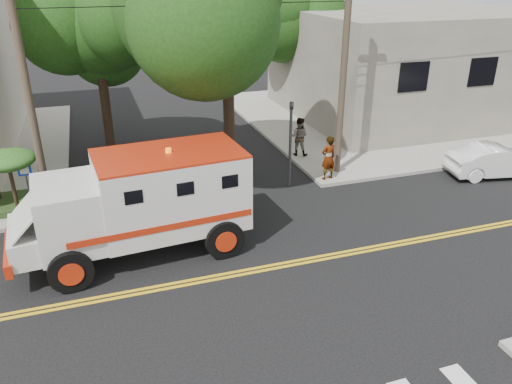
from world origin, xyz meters
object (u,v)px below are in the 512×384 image
object	(u,v)px
armored_truck	(142,199)
parked_sedan	(497,161)
pedestrian_a	(328,158)
pedestrian_b	(299,136)

from	to	relation	value
armored_truck	parked_sedan	size ratio (longest dim) A/B	1.73
armored_truck	pedestrian_a	distance (m)	8.71
parked_sedan	pedestrian_b	size ratio (longest dim) A/B	2.31
parked_sedan	pedestrian_a	bearing A→B (deg)	87.52
armored_truck	parked_sedan	xyz separation A→B (m)	(15.30, 1.63, -1.16)
armored_truck	pedestrian_a	xyz separation A→B (m)	(8.02, 3.33, -0.76)
parked_sedan	pedestrian_b	world-z (taller)	pedestrian_b
parked_sedan	pedestrian_a	world-z (taller)	pedestrian_a
pedestrian_a	pedestrian_b	bearing A→B (deg)	-99.97
armored_truck	pedestrian_b	xyz separation A→B (m)	(8.02, 6.46, -0.79)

